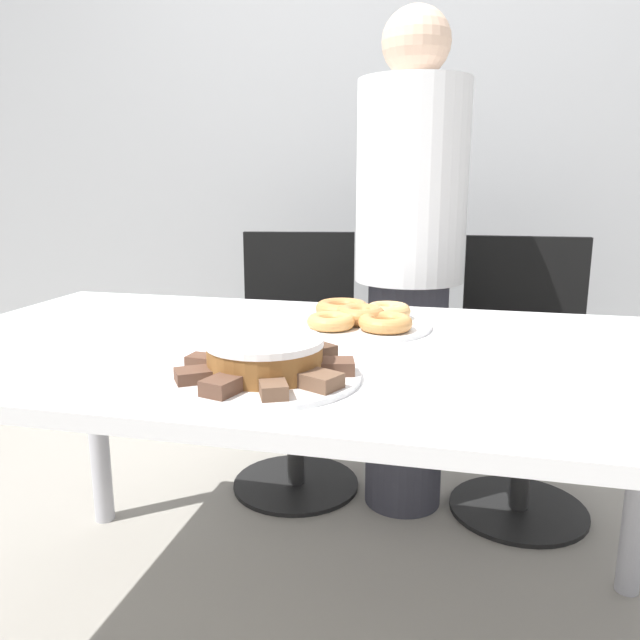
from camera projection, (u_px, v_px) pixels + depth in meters
wall_back at (398, 121)px, 2.63m from camera, size 8.00×0.05×2.60m
table at (306, 382)px, 1.30m from camera, size 1.66×0.90×0.72m
person_standing at (409, 261)px, 1.93m from camera, size 0.33×0.33×1.54m
office_chair_left at (297, 369)px, 2.17m from camera, size 0.51×0.51×0.88m
office_chair_right at (524, 385)px, 2.00m from camera, size 0.46×0.46×0.88m
plate_cake at (265, 376)px, 1.06m from camera, size 0.33×0.33×0.01m
plate_donuts at (360, 325)px, 1.44m from camera, size 0.32×0.32×0.01m
frosted_cake at (265, 356)px, 1.05m from camera, size 0.20×0.20×0.06m
lamington_0 at (321, 381)px, 0.98m from camera, size 0.08×0.07×0.02m
lamington_1 at (337, 366)px, 1.06m from camera, size 0.07×0.06×0.02m
lamington_2 at (319, 353)px, 1.14m from camera, size 0.07×0.07×0.03m
lamington_3 at (281, 348)px, 1.18m from camera, size 0.05×0.06×0.02m
lamington_4 at (236, 350)px, 1.16m from camera, size 0.06×0.06×0.02m
lamington_5 at (202, 361)px, 1.10m from camera, size 0.05×0.04×0.02m
lamington_6 at (193, 375)px, 1.02m from camera, size 0.07×0.07×0.02m
lamington_7 at (221, 386)px, 0.95m from camera, size 0.06×0.06×0.02m
lamington_8 at (274, 390)px, 0.94m from camera, size 0.06×0.06×0.02m
donut_0 at (361, 315)px, 1.43m from camera, size 0.11×0.11×0.04m
donut_1 at (388, 311)px, 1.48m from camera, size 0.11×0.11×0.04m
donut_2 at (342, 308)px, 1.51m from camera, size 0.13×0.13×0.04m
donut_3 at (331, 321)px, 1.38m from camera, size 0.11×0.11×0.03m
donut_4 at (385, 323)px, 1.36m from camera, size 0.12×0.12×0.03m
napkin at (533, 344)px, 1.27m from camera, size 0.12×0.11×0.01m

